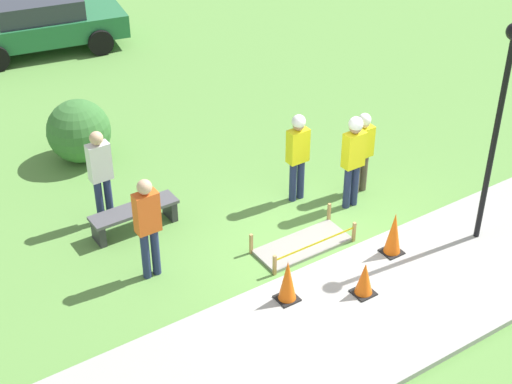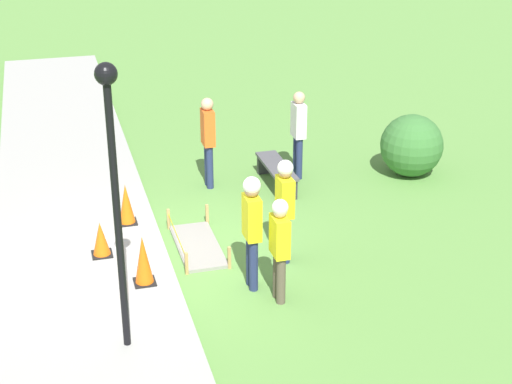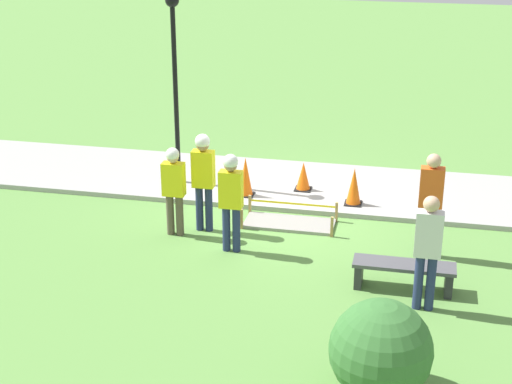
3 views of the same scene
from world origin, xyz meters
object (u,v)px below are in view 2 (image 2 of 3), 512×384
at_px(traffic_cone_sidewalk_edge, 143,260).
at_px(bystander_in_orange_shirt, 208,137).
at_px(traffic_cone_far_patch, 101,239).
at_px(worker_trainee, 252,222).
at_px(traffic_cone_near_patch, 126,204).
at_px(lamppost_near, 114,170).
at_px(worker_assistant, 280,242).
at_px(worker_supervisor, 285,202).
at_px(bystander_in_gray_shirt, 298,129).
at_px(park_bench, 276,171).

xyz_separation_m(traffic_cone_sidewalk_edge, bystander_in_orange_shirt, (-3.65, 1.84, 0.57)).
bearing_deg(traffic_cone_far_patch, worker_trainee, 55.33).
relative_size(traffic_cone_near_patch, bystander_in_orange_shirt, 0.40).
bearing_deg(lamppost_near, worker_trainee, 118.96).
relative_size(worker_trainee, bystander_in_orange_shirt, 1.00).
relative_size(worker_assistant, bystander_in_orange_shirt, 0.90).
relative_size(traffic_cone_far_patch, bystander_in_orange_shirt, 0.32).
distance_m(worker_supervisor, worker_trainee, 1.03).
bearing_deg(bystander_in_gray_shirt, traffic_cone_sidewalk_edge, -45.73).
relative_size(worker_supervisor, bystander_in_gray_shirt, 0.97).
distance_m(traffic_cone_near_patch, park_bench, 3.35).
xyz_separation_m(worker_assistant, bystander_in_gray_shirt, (-4.52, 1.80, 0.07)).
bearing_deg(bystander_in_orange_shirt, worker_assistant, 1.08).
bearing_deg(bystander_in_gray_shirt, traffic_cone_far_patch, -59.40).
bearing_deg(traffic_cone_far_patch, worker_supervisor, 74.62).
bearing_deg(worker_supervisor, traffic_cone_near_patch, -128.77).
bearing_deg(park_bench, worker_supervisor, -14.63).
bearing_deg(park_bench, worker_assistant, -16.45).
height_order(worker_assistant, worker_trainee, worker_trainee).
relative_size(worker_supervisor, bystander_in_orange_shirt, 0.96).
distance_m(worker_supervisor, bystander_in_gray_shirt, 3.60).
bearing_deg(park_bench, traffic_cone_far_patch, -59.32).
bearing_deg(lamppost_near, traffic_cone_far_patch, -178.08).
height_order(worker_supervisor, bystander_in_gray_shirt, bystander_in_gray_shirt).
distance_m(traffic_cone_far_patch, lamppost_near, 3.52).
height_order(traffic_cone_near_patch, traffic_cone_far_patch, traffic_cone_near_patch).
bearing_deg(park_bench, worker_trainee, -22.43).
bearing_deg(bystander_in_orange_shirt, bystander_in_gray_shirt, 89.32).
bearing_deg(lamppost_near, bystander_in_gray_shirt, 141.16).
bearing_deg(traffic_cone_near_patch, traffic_cone_far_patch, -26.99).
bearing_deg(traffic_cone_near_patch, bystander_in_orange_shirt, 128.34).
relative_size(traffic_cone_near_patch, traffic_cone_sidewalk_edge, 0.93).
distance_m(traffic_cone_far_patch, worker_supervisor, 3.12).
distance_m(traffic_cone_sidewalk_edge, worker_supervisor, 2.46).
xyz_separation_m(traffic_cone_far_patch, park_bench, (-2.21, 3.72, -0.08)).
distance_m(traffic_cone_far_patch, worker_trainee, 2.76).
xyz_separation_m(traffic_cone_near_patch, worker_supervisor, (1.91, 2.37, 0.60)).
height_order(traffic_cone_near_patch, bystander_in_orange_shirt, bystander_in_orange_shirt).
height_order(traffic_cone_sidewalk_edge, worker_trainee, worker_trainee).
relative_size(park_bench, worker_supervisor, 0.90).
bearing_deg(worker_supervisor, worker_assistant, -20.96).
xyz_separation_m(bystander_in_gray_shirt, lamppost_near, (5.20, -4.19, 1.62)).
bearing_deg(traffic_cone_near_patch, worker_assistant, 31.94).
relative_size(bystander_in_orange_shirt, bystander_in_gray_shirt, 1.01).
height_order(park_bench, bystander_in_orange_shirt, bystander_in_orange_shirt).
distance_m(worker_supervisor, worker_assistant, 1.26).
bearing_deg(worker_trainee, traffic_cone_near_patch, -148.09).
height_order(traffic_cone_near_patch, worker_supervisor, worker_supervisor).
distance_m(bystander_in_orange_shirt, lamppost_near, 5.93).
relative_size(worker_assistant, bystander_in_gray_shirt, 0.91).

